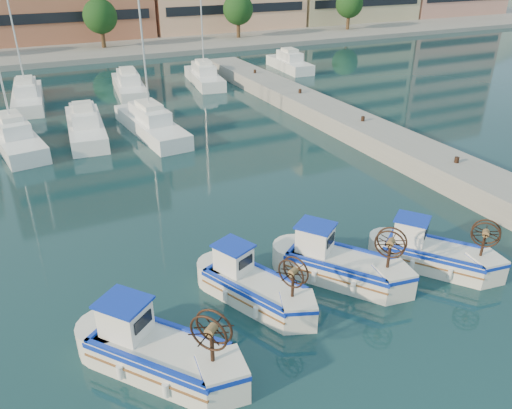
# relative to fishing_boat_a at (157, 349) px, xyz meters

# --- Properties ---
(ground) EXTENTS (300.00, 300.00, 0.00)m
(ground) POSITION_rel_fishing_boat_a_xyz_m (4.85, 0.02, -0.76)
(ground) COLOR #193F43
(ground) RESTS_ON ground
(quay) EXTENTS (3.00, 60.00, 1.20)m
(quay) POSITION_rel_fishing_boat_a_xyz_m (17.85, 8.02, -0.16)
(quay) COLOR gray
(quay) RESTS_ON ground
(yacht_marina) EXTENTS (40.61, 21.99, 11.50)m
(yacht_marina) POSITION_rel_fishing_boat_a_xyz_m (1.12, 27.35, -0.23)
(yacht_marina) COLOR white
(yacht_marina) RESTS_ON ground
(fishing_boat_a) EXTENTS (4.01, 4.38, 2.74)m
(fishing_boat_a) POSITION_rel_fishing_boat_a_xyz_m (0.00, 0.00, 0.00)
(fishing_boat_a) COLOR silver
(fishing_boat_a) RESTS_ON ground
(fishing_boat_b) EXTENTS (2.98, 4.06, 2.45)m
(fishing_boat_b) POSITION_rel_fishing_boat_a_xyz_m (3.94, 1.71, -0.08)
(fishing_boat_b) COLOR silver
(fishing_boat_b) RESTS_ON ground
(fishing_boat_c) EXTENTS (3.74, 4.23, 2.62)m
(fishing_boat_c) POSITION_rel_fishing_boat_a_xyz_m (7.37, 1.51, -0.03)
(fishing_boat_c) COLOR silver
(fishing_boat_c) RESTS_ON ground
(fishing_boat_d) EXTENTS (3.54, 3.95, 2.45)m
(fishing_boat_d) POSITION_rel_fishing_boat_a_xyz_m (11.09, 0.56, -0.08)
(fishing_boat_d) COLOR silver
(fishing_boat_d) RESTS_ON ground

